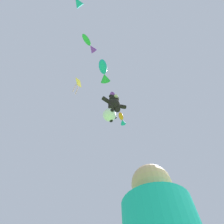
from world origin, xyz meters
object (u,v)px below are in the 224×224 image
object	(u,v)px
diamond_kite	(78,84)
fish_kite_emerald	(89,44)
soccer_ball_kite	(110,115)
fish_kite_tangerine	(122,119)
fish_kite_violet	(114,101)
teddy_bear_kite	(114,103)
fish_kite_teal	(104,72)

from	to	relation	value
diamond_kite	fish_kite_emerald	bearing A→B (deg)	-93.28
soccer_ball_kite	fish_kite_emerald	world-z (taller)	fish_kite_emerald
fish_kite_tangerine	fish_kite_violet	xyz separation A→B (m)	(-1.75, -1.81, -0.63)
teddy_bear_kite	fish_kite_violet	distance (m)	2.18
fish_kite_emerald	diamond_kite	distance (m)	4.52
teddy_bear_kite	diamond_kite	distance (m)	4.90
diamond_kite	teddy_bear_kite	bearing A→B (deg)	-22.80
fish_kite_tangerine	fish_kite_emerald	bearing A→B (deg)	-135.11
fish_kite_tangerine	fish_kite_violet	size ratio (longest dim) A/B	0.86
fish_kite_violet	fish_kite_teal	world-z (taller)	fish_kite_teal
teddy_bear_kite	fish_kite_violet	xyz separation A→B (m)	(0.35, 0.79, 2.00)
soccer_ball_kite	fish_kite_violet	size ratio (longest dim) A/B	0.61
soccer_ball_kite	fish_kite_teal	bearing A→B (deg)	-132.38
soccer_ball_kite	diamond_kite	xyz separation A→B (m)	(-2.78, 1.22, 5.42)
fish_kite_teal	diamond_kite	size ratio (longest dim) A/B	0.66
teddy_bear_kite	soccer_ball_kite	distance (m)	1.89
fish_kite_violet	diamond_kite	xyz separation A→B (m)	(-3.46, 0.52, 1.56)
soccer_ball_kite	fish_kite_teal	xyz separation A→B (m)	(-1.13, -1.24, 4.13)
fish_kite_violet	diamond_kite	world-z (taller)	diamond_kite
fish_kite_tangerine	fish_kite_emerald	world-z (taller)	fish_kite_tangerine
fish_kite_tangerine	fish_kite_teal	size ratio (longest dim) A/B	0.70
fish_kite_tangerine	fish_kite_violet	world-z (taller)	fish_kite_tangerine
soccer_ball_kite	fish_kite_violet	world-z (taller)	fish_kite_violet
teddy_bear_kite	fish_kite_teal	bearing A→B (deg)	-141.72
teddy_bear_kite	fish_kite_emerald	size ratio (longest dim) A/B	1.45
fish_kite_tangerine	diamond_kite	bearing A→B (deg)	-166.08
teddy_bear_kite	diamond_kite	xyz separation A→B (m)	(-3.10, 1.30, 3.56)
fish_kite_emerald	soccer_ball_kite	bearing A→B (deg)	44.06
teddy_bear_kite	fish_kite_tangerine	world-z (taller)	fish_kite_tangerine
fish_kite_teal	fish_kite_emerald	distance (m)	2.57
fish_kite_violet	fish_kite_teal	distance (m)	2.67
soccer_ball_kite	fish_kite_emerald	size ratio (longest dim) A/B	0.69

